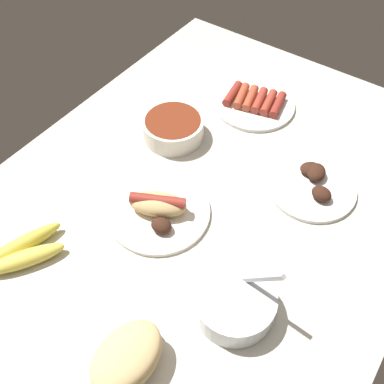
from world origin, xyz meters
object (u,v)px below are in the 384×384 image
Objects in this scene: plate_sausages at (254,102)px; plate_hotdog_assembled at (158,209)px; banana_bunch at (23,252)px; bowl_coleslaw at (235,302)px; plate_grilled_meat at (312,184)px; bread_stack at (128,357)px; bowl_chili at (173,127)px.

plate_hotdog_assembled is at bearing -178.20° from plate_sausages.
plate_hotdog_assembled is 1.25× the size of banana_bunch.
plate_sausages is 58.41cm from bowl_coleslaw.
banana_bunch is at bearing 147.11° from plate_hotdog_assembled.
plate_sausages is 1.21× the size of banana_bunch.
plate_hotdog_assembled reaches higher than banana_bunch.
plate_grilled_meat is at bearing -42.32° from plate_hotdog_assembled.
plate_grilled_meat is at bearing -38.11° from banana_bunch.
bread_stack reaches higher than banana_bunch.
bowl_coleslaw is at bearing -153.56° from plate_sausages.
bread_stack is 0.95× the size of bowl_chili.
plate_sausages is (43.03, 1.35, -0.71)cm from plate_hotdog_assembled.
bread_stack is (-70.94, -16.92, 2.49)cm from plate_sausages.
plate_hotdog_assembled is at bearing -32.89° from banana_bunch.
bowl_chili is at bearing 29.33° from plate_hotdog_assembled.
bowl_chili is 0.85× the size of banana_bunch.
bowl_coleslaw is at bearing -110.57° from plate_hotdog_assembled.
banana_bunch is at bearing 82.42° from bread_stack.
bowl_coleslaw is at bearing -70.02° from banana_bunch.
bowl_coleslaw reaches higher than plate_hotdog_assembled.
banana_bunch is at bearing 109.98° from bowl_coleslaw.
bowl_chili is at bearing 154.08° from plate_sausages.
plate_sausages is at bearing 1.80° from plate_hotdog_assembled.
banana_bunch is (-23.80, 15.39, -0.09)cm from plate_hotdog_assembled.
bowl_coleslaw reaches higher than plate_grilled_meat.
plate_grilled_meat reaches higher than plate_sausages.
plate_sausages is 1.50× the size of bread_stack.
plate_hotdog_assembled is 24.40cm from bowl_chili.
bowl_chili is at bearing -4.38° from banana_bunch.
plate_hotdog_assembled reaches higher than plate_grilled_meat.
plate_sausages is 1.42× the size of bowl_chili.
plate_hotdog_assembled is 43.05cm from plate_sausages.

